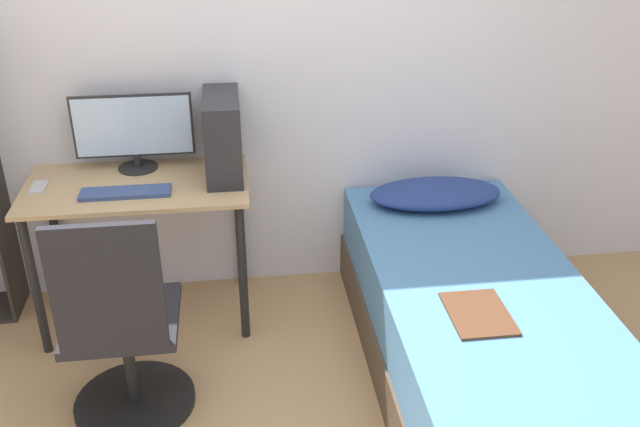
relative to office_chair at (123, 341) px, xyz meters
The scene contains 10 objects.
wall_back 1.49m from the office_chair, 62.80° to the left, with size 8.00×0.05×2.50m.
desk 0.80m from the office_chair, 88.41° to the left, with size 1.07×0.60×0.77m.
office_chair is the anchor object (origin of this frame).
bed 1.54m from the office_chair, ahead, with size 0.92×2.02×0.55m.
pillow 1.74m from the office_chair, 27.48° to the left, with size 0.70×0.36×0.11m.
magazine 1.46m from the office_chair, ahead, with size 0.24×0.32×0.01m.
monitor 1.11m from the office_chair, 89.19° to the left, with size 0.59×0.20×0.39m.
keyboard 0.75m from the office_chair, 91.33° to the left, with size 0.42×0.12×0.02m.
pc_tower 1.10m from the office_chair, 61.24° to the left, with size 0.17×0.43×0.40m.
phone 0.96m from the office_chair, 119.60° to the left, with size 0.07×0.14×0.01m.
Camera 1 is at (-0.05, -2.07, 2.20)m, focal length 40.00 mm.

